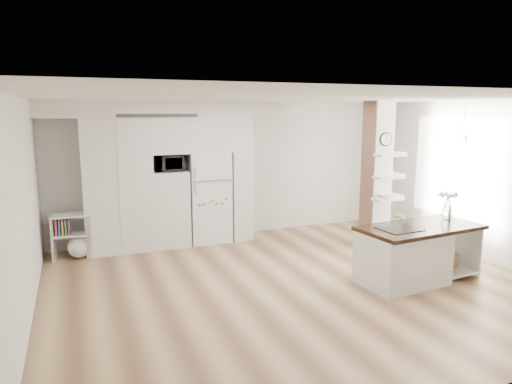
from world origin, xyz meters
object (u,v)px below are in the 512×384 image
Objects in this scene: refrigerator at (208,197)px; floor_plant_a at (429,238)px; bookshelf at (75,239)px; kitchen_island at (409,253)px.

floor_plant_a is at bearing -31.51° from refrigerator.
refrigerator reaches higher than bookshelf.
kitchen_island is (2.13, -3.25, -0.43)m from refrigerator.
kitchen_island is at bearing -141.98° from floor_plant_a.
kitchen_island reaches higher than floor_plant_a.
bookshelf is 6.29m from floor_plant_a.
refrigerator is 2.51m from bookshelf.
floor_plant_a is at bearing -12.60° from bookshelf.
refrigerator reaches higher than floor_plant_a.
floor_plant_a is (5.97, -1.97, -0.09)m from bookshelf.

